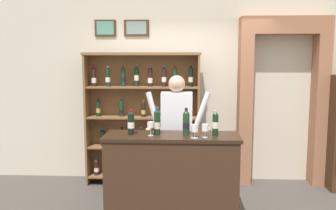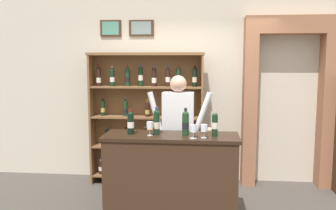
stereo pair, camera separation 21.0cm
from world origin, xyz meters
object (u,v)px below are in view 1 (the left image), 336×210
Objects in this scene: wine_shelf at (143,116)px; shopkeeper at (177,126)px; tasting_bottle_super_tuscan at (131,123)px; wine_glass_left at (151,126)px; tasting_bottle_bianco at (157,122)px; tasting_counter at (172,179)px; tasting_bottle_chianti at (215,123)px; wine_glass_center at (205,128)px; tasting_bottle_riserva at (186,123)px; wine_glass_right at (195,129)px.

wine_shelf is 0.95m from shopkeeper.
tasting_bottle_super_tuscan is 0.24m from wine_glass_left.
tasting_bottle_super_tuscan is 0.30m from tasting_bottle_bianco.
tasting_bottle_chianti is at bearing -2.82° from tasting_counter.
wine_glass_left reaches higher than tasting_counter.
tasting_bottle_super_tuscan is 1.92× the size of wine_glass_center.
tasting_counter is at bearing 0.16° from tasting_bottle_super_tuscan.
tasting_bottle_riserva is at bearing 151.76° from wine_glass_center.
tasting_bottle_super_tuscan is (-0.52, -0.51, 0.13)m from shopkeeper.
wine_glass_right reaches higher than wine_glass_center.
wine_glass_center is (0.12, 0.04, -0.00)m from wine_glass_right.
tasting_bottle_bianco reaches higher than tasting_bottle_super_tuscan.
tasting_bottle_bianco is 2.14× the size of wine_glass_center.
wine_shelf is 1.67m from wine_glass_center.
wine_glass_left is (-0.41, -0.05, -0.03)m from tasting_bottle_riserva.
tasting_bottle_bianco is 0.34m from tasting_bottle_riserva.
wine_glass_left is at bearing 168.43° from wine_glass_right.
wine_shelf is 6.23× the size of tasting_bottle_bianco.
shopkeeper is at bearing 103.35° from tasting_bottle_riserva.
wine_shelf is 1.33m from tasting_bottle_bianco.
shopkeeper reaches higher than tasting_bottle_super_tuscan.
wine_glass_left is (-0.28, -0.57, 0.11)m from shopkeeper.
tasting_counter is 0.83m from tasting_bottle_chianti.
wine_glass_left is at bearing -134.16° from tasting_bottle_bianco.
tasting_bottle_chianti is 1.81× the size of wine_glass_left.
tasting_bottle_chianti is (0.45, -0.54, 0.13)m from shopkeeper.
wine_shelf is 1.18× the size of shopkeeper.
wine_glass_right is at bearing -62.72° from wine_shelf.
tasting_bottle_riserva is at bearing 177.39° from tasting_bottle_chianti.
tasting_bottle_bianco reaches higher than wine_glass_center.
shopkeeper is 0.56m from tasting_bottle_bianco.
wine_glass_center is at bearing -13.93° from tasting_bottle_bianco.
wine_glass_right is 1.01× the size of wine_glass_center.
tasting_bottle_riserva is (0.64, -0.01, 0.01)m from tasting_bottle_super_tuscan.
wine_shelf reaches higher than wine_glass_right.
tasting_bottle_bianco is at bearing -75.93° from wine_shelf.
tasting_bottle_riserva is at bearing -0.74° from tasting_bottle_super_tuscan.
wine_glass_right is (0.43, -0.17, -0.04)m from tasting_bottle_bianco.
tasting_bottle_chianti is (0.97, -0.02, 0.01)m from tasting_bottle_super_tuscan.
shopkeeper is at bearing 44.86° from tasting_bottle_super_tuscan.
tasting_counter is 9.71× the size of wine_glass_left.
wine_glass_right is at bearing -58.41° from tasting_bottle_riserva.
tasting_bottle_bianco is 1.11× the size of tasting_bottle_chianti.
tasting_bottle_super_tuscan is 1.90× the size of wine_glass_right.
shopkeeper is at bearing 130.09° from tasting_bottle_chianti.
tasting_bottle_riserva reaches higher than wine_glass_left.
shopkeeper reaches higher than tasting_counter.
shopkeeper is (0.05, 0.51, 0.53)m from tasting_counter.
shopkeeper is at bearing 117.64° from wine_glass_center.
wine_glass_left is 0.51m from wine_glass_right.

